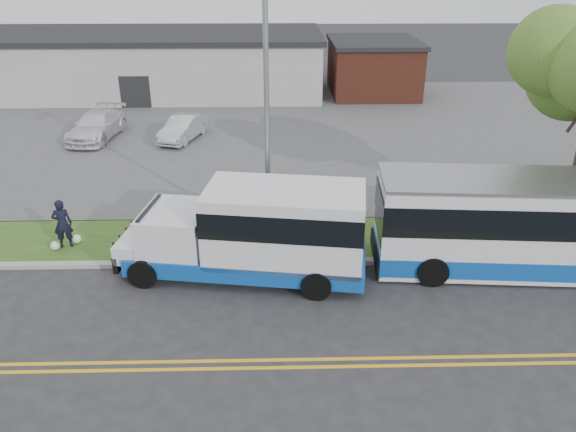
{
  "coord_description": "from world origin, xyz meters",
  "views": [
    {
      "loc": [
        3.25,
        -15.48,
        9.7
      ],
      "look_at": [
        3.67,
        1.57,
        1.6
      ],
      "focal_mm": 35.0,
      "sensor_mm": 36.0,
      "label": 1
    }
  ],
  "objects_px": {
    "shuttle_bus": "(260,230)",
    "parked_car_a": "(183,128)",
    "streetlight_near": "(267,101)",
    "pedestrian": "(62,224)",
    "transit_bus": "(556,225)",
    "parked_car_b": "(97,125)"
  },
  "relations": [
    {
      "from": "shuttle_bus",
      "to": "parked_car_a",
      "type": "height_order",
      "value": "shuttle_bus"
    },
    {
      "from": "streetlight_near",
      "to": "pedestrian",
      "type": "bearing_deg",
      "value": -177.36
    },
    {
      "from": "shuttle_bus",
      "to": "pedestrian",
      "type": "xyz_separation_m",
      "value": [
        -7.01,
        1.91,
        -0.64
      ]
    },
    {
      "from": "transit_bus",
      "to": "pedestrian",
      "type": "height_order",
      "value": "transit_bus"
    },
    {
      "from": "shuttle_bus",
      "to": "parked_car_b",
      "type": "relative_size",
      "value": 1.64
    },
    {
      "from": "shuttle_bus",
      "to": "parked_car_a",
      "type": "distance_m",
      "value": 15.11
    },
    {
      "from": "pedestrian",
      "to": "parked_car_b",
      "type": "distance_m",
      "value": 13.08
    },
    {
      "from": "streetlight_near",
      "to": "parked_car_a",
      "type": "xyz_separation_m",
      "value": [
        -4.83,
        12.12,
        -4.48
      ]
    },
    {
      "from": "shuttle_bus",
      "to": "parked_car_a",
      "type": "relative_size",
      "value": 2.08
    },
    {
      "from": "streetlight_near",
      "to": "pedestrian",
      "type": "xyz_separation_m",
      "value": [
        -7.25,
        -0.33,
        -4.23
      ]
    },
    {
      "from": "transit_bus",
      "to": "parked_car_b",
      "type": "bearing_deg",
      "value": 147.06
    },
    {
      "from": "transit_bus",
      "to": "pedestrian",
      "type": "xyz_separation_m",
      "value": [
        -16.61,
        1.79,
        -0.62
      ]
    },
    {
      "from": "shuttle_bus",
      "to": "parked_car_b",
      "type": "height_order",
      "value": "shuttle_bus"
    },
    {
      "from": "parked_car_a",
      "to": "parked_car_b",
      "type": "height_order",
      "value": "parked_car_b"
    },
    {
      "from": "parked_car_a",
      "to": "parked_car_b",
      "type": "relative_size",
      "value": 0.79
    },
    {
      "from": "streetlight_near",
      "to": "parked_car_a",
      "type": "bearing_deg",
      "value": 111.72
    },
    {
      "from": "transit_bus",
      "to": "parked_car_b",
      "type": "relative_size",
      "value": 2.33
    },
    {
      "from": "pedestrian",
      "to": "parked_car_a",
      "type": "height_order",
      "value": "pedestrian"
    },
    {
      "from": "pedestrian",
      "to": "parked_car_a",
      "type": "bearing_deg",
      "value": -112.83
    },
    {
      "from": "streetlight_near",
      "to": "pedestrian",
      "type": "height_order",
      "value": "streetlight_near"
    },
    {
      "from": "pedestrian",
      "to": "parked_car_a",
      "type": "relative_size",
      "value": 0.46
    },
    {
      "from": "pedestrian",
      "to": "parked_car_a",
      "type": "xyz_separation_m",
      "value": [
        2.42,
        12.46,
        -0.25
      ]
    }
  ]
}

